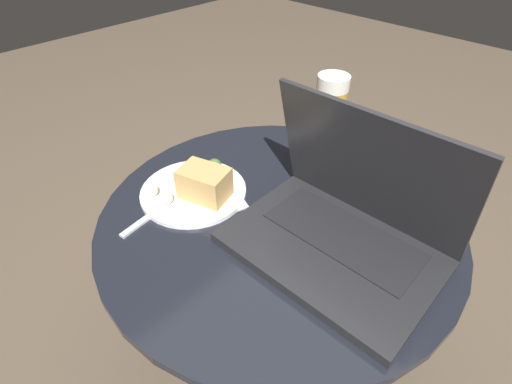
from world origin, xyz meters
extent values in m
plane|color=brown|center=(0.00, 0.00, 0.00)|extent=(6.00, 6.00, 0.00)
cylinder|color=#9E9EA3|center=(0.00, 0.00, 0.01)|extent=(0.42, 0.42, 0.01)
cylinder|color=#9E9EA3|center=(0.00, 0.00, 0.26)|extent=(0.07, 0.07, 0.49)
cylinder|color=black|center=(0.00, 0.00, 0.51)|extent=(0.69, 0.69, 0.02)
cube|color=silver|center=(-0.15, -0.05, 0.53)|extent=(0.19, 0.16, 0.00)
cube|color=#232326|center=(0.13, -0.02, 0.53)|extent=(0.35, 0.24, 0.02)
cube|color=black|center=(0.13, 0.02, 0.54)|extent=(0.27, 0.12, 0.00)
cube|color=#232326|center=(0.13, 0.07, 0.66)|extent=(0.35, 0.07, 0.23)
cube|color=silver|center=(0.13, 0.07, 0.65)|extent=(0.32, 0.06, 0.21)
cylinder|color=gold|center=(-0.02, 0.16, 0.62)|extent=(0.06, 0.06, 0.20)
cylinder|color=white|center=(-0.02, 0.16, 0.73)|extent=(0.06, 0.06, 0.03)
cylinder|color=white|center=(-0.17, -0.07, 0.53)|extent=(0.21, 0.21, 0.01)
cube|color=tan|center=(-0.14, -0.07, 0.56)|extent=(0.11, 0.09, 0.06)
sphere|color=beige|center=(-0.17, -0.13, 0.55)|extent=(0.03, 0.03, 0.03)
sphere|color=beige|center=(-0.21, -0.14, 0.54)|extent=(0.02, 0.02, 0.02)
sphere|color=brown|center=(-0.21, -0.03, 0.55)|extent=(0.03, 0.03, 0.03)
sphere|color=#4C6B33|center=(-0.18, 0.00, 0.55)|extent=(0.03, 0.03, 0.03)
cube|color=silver|center=(-0.17, -0.18, 0.53)|extent=(0.03, 0.13, 0.00)
cube|color=silver|center=(-0.19, -0.08, 0.53)|extent=(0.03, 0.06, 0.00)
camera|label=1|loc=(0.36, -0.44, 1.04)|focal=28.00mm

